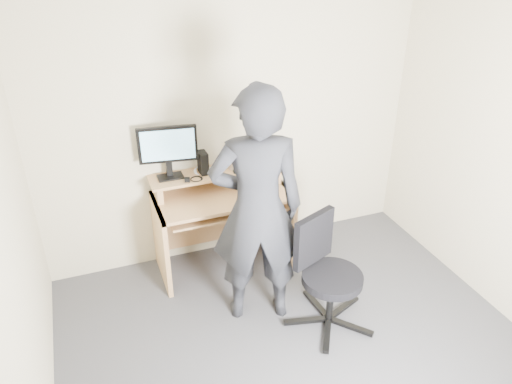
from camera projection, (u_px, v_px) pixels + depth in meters
ground at (311, 371)px, 3.61m from camera, size 3.50×3.50×0.00m
back_wall at (232, 127)px, 4.45m from camera, size 3.50×0.02×2.50m
ceiling at (339, 7)px, 2.42m from camera, size 3.50×3.50×0.02m
desk at (221, 210)px, 4.55m from camera, size 1.20×0.60×0.91m
monitor at (168, 148)px, 4.19m from camera, size 0.50×0.14×0.47m
external_drive at (203, 163)px, 4.36m from camera, size 0.07×0.13×0.20m
travel_mug at (233, 159)px, 4.43m from camera, size 0.09×0.09×0.20m
smartphone at (237, 170)px, 4.44m from camera, size 0.09×0.14×0.01m
charger at (187, 180)px, 4.25m from camera, size 0.05×0.05×0.03m
headphones at (203, 171)px, 4.42m from camera, size 0.18×0.18×0.06m
keyboard at (233, 207)px, 4.37m from camera, size 0.48×0.23×0.03m
mouse at (254, 193)px, 4.37m from camera, size 0.10×0.07×0.04m
office_chair at (326, 269)px, 3.86m from camera, size 0.72×0.70×0.90m
person at (257, 210)px, 3.72m from camera, size 0.80×0.63×1.95m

